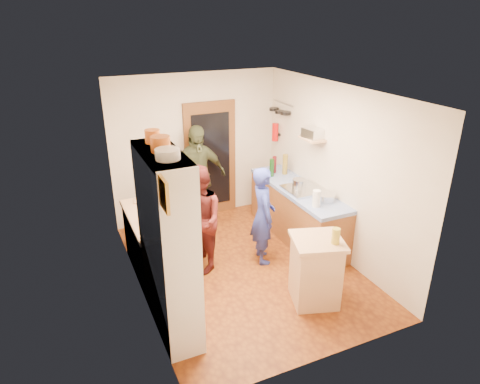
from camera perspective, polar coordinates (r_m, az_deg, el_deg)
floor at (r=6.46m, az=0.47°, el=-10.10°), size 3.00×4.00×0.02m
ceiling at (r=5.50m, az=0.55°, el=13.47°), size 3.00×4.00×0.02m
wall_back at (r=7.62m, az=-5.87°, el=5.92°), size 3.00×0.02×2.60m
wall_front at (r=4.31m, az=11.91°, el=-8.53°), size 3.00×0.02×2.60m
wall_left at (r=5.45m, az=-14.08°, el=-1.77°), size 0.02×4.00×2.60m
wall_right at (r=6.59m, az=12.53°, el=2.74°), size 0.02×4.00×2.60m
door_frame at (r=7.74m, az=-3.94°, el=4.31°), size 0.95×0.06×2.10m
door_glass at (r=7.71m, az=-3.85°, el=4.23°), size 0.70×0.02×1.70m
hutch_body at (r=4.87m, az=-9.57°, el=-7.10°), size 0.40×1.20×2.20m
hutch_top_shelf at (r=4.44m, az=-10.48°, el=5.08°), size 0.40×1.14×0.04m
plate_stack at (r=4.17m, az=-9.63°, el=5.01°), size 0.25×0.25×0.10m
orange_pot_a at (r=4.41m, az=-10.56°, el=6.31°), size 0.20×0.20×0.16m
orange_pot_b at (r=4.73m, az=-11.60°, el=7.27°), size 0.16×0.16×0.15m
left_counter_base at (r=6.29m, az=-11.34°, el=-6.99°), size 0.60×1.40×0.85m
left_counter_top at (r=6.08m, az=-11.67°, el=-3.31°), size 0.64×1.44×0.05m
toaster at (r=5.61m, az=-10.11°, el=-4.15°), size 0.25×0.18×0.18m
kettle at (r=5.83m, az=-11.74°, el=-3.29°), size 0.17×0.17×0.16m
orange_bowl at (r=6.24m, az=-11.43°, el=-1.90°), size 0.20×0.20×0.08m
chopping_board at (r=6.55m, az=-12.63°, el=-1.06°), size 0.35×0.29×0.02m
right_counter_base at (r=7.14m, az=7.57°, el=-2.95°), size 0.60×2.20×0.84m
right_counter_top at (r=6.96m, az=7.76°, el=0.38°), size 0.62×2.22×0.06m
hob at (r=6.82m, az=8.44°, el=0.33°), size 0.55×0.58×0.04m
pot_on_hob at (r=6.81m, az=7.89°, el=1.12°), size 0.22×0.22×0.14m
bottle_a at (r=7.33m, az=4.25°, el=3.26°), size 0.09×0.09×0.31m
bottle_b at (r=7.51m, az=4.61°, el=3.66°), size 0.09×0.09×0.29m
bottle_c at (r=7.44m, az=6.03°, el=3.69°), size 0.11×0.11×0.36m
paper_towel at (r=6.26m, az=10.16°, el=-0.86°), size 0.14×0.14×0.25m
mixing_bowl at (r=6.51m, az=11.36°, el=-0.68°), size 0.34×0.34×0.11m
island_base at (r=5.66m, az=10.00°, el=-10.48°), size 0.69×0.69×0.86m
island_top at (r=5.42m, az=10.33°, el=-6.46°), size 0.78×0.78×0.05m
cutting_board at (r=5.45m, az=9.68°, el=-6.16°), size 0.42×0.37×0.02m
oil_jar at (r=5.32m, az=12.66°, el=-5.75°), size 0.13×0.13×0.20m
pan_rail at (r=7.59m, az=5.83°, el=11.69°), size 0.02×0.65×0.02m
pan_hang_a at (r=7.44m, az=6.06°, el=10.43°), size 0.18×0.18×0.05m
pan_hang_b at (r=7.61m, az=5.29°, el=10.59°), size 0.16×0.16×0.05m
pan_hang_c at (r=7.78m, az=4.56°, el=10.96°), size 0.17×0.17×0.05m
wall_shelf at (r=6.74m, az=9.60°, el=6.99°), size 0.26×0.42×0.03m
radio at (r=6.72m, az=9.65°, el=7.73°), size 0.26×0.33×0.15m
ext_bracket at (r=7.88m, az=5.08°, el=7.65°), size 0.06×0.10×0.04m
fire_extinguisher at (r=7.84m, az=4.71°, el=7.96°), size 0.11×0.11×0.32m
picture_frame at (r=3.76m, az=-10.11°, el=-0.33°), size 0.03×0.25×0.30m
person_hob at (r=6.30m, az=3.39°, el=-3.20°), size 0.47×0.61×1.49m
person_left at (r=6.13m, az=-5.39°, el=-3.54°), size 0.62×0.79×1.58m
person_back at (r=7.34m, az=-5.69°, el=2.00°), size 1.08×0.50×1.81m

